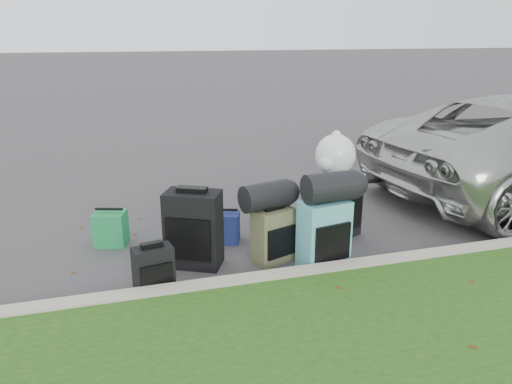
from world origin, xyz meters
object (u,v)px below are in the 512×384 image
object	(u,v)px
suitcase_teal	(324,234)
suitcase_large_black_right	(339,206)
tote_navy	(225,227)
suitcase_small_black	(154,270)
suitcase_olive	(273,235)
suitcase_large_black_left	(194,229)
tote_green	(111,229)

from	to	relation	value
suitcase_teal	suitcase_large_black_right	distance (m)	0.82
suitcase_teal	tote_navy	size ratio (longest dim) A/B	2.01
suitcase_small_black	suitcase_teal	size ratio (longest dim) A/B	0.64
suitcase_olive	suitcase_teal	world-z (taller)	suitcase_teal
suitcase_large_black_right	suitcase_large_black_left	bearing A→B (deg)	164.97
suitcase_large_black_left	tote_navy	bearing A→B (deg)	75.34
suitcase_large_black_left	suitcase_large_black_right	bearing A→B (deg)	35.78
tote_navy	tote_green	bearing A→B (deg)	-173.18
suitcase_teal	tote_navy	world-z (taller)	suitcase_teal
suitcase_olive	suitcase_large_black_right	xyz separation A→B (m)	(0.93, 0.41, 0.08)
suitcase_large_black_right	tote_green	xyz separation A→B (m)	(-2.53, 0.49, -0.17)
suitcase_small_black	suitcase_large_black_left	bearing A→B (deg)	35.53
tote_navy	suitcase_large_black_right	bearing A→B (deg)	10.12
tote_green	suitcase_olive	bearing A→B (deg)	-12.20
suitcase_small_black	tote_green	bearing A→B (deg)	95.93
suitcase_teal	tote_navy	distance (m)	1.21
suitcase_small_black	tote_navy	bearing A→B (deg)	36.95
suitcase_small_black	suitcase_large_black_right	xyz separation A→B (m)	(2.17, 0.74, 0.14)
suitcase_large_black_left	tote_green	xyz separation A→B (m)	(-0.80, 0.76, -0.20)
suitcase_large_black_left	suitcase_teal	world-z (taller)	suitcase_large_black_left
suitcase_olive	tote_navy	size ratio (longest dim) A/B	1.66
suitcase_large_black_left	suitcase_olive	distance (m)	0.81
suitcase_large_black_right	tote_green	distance (m)	2.58
suitcase_teal	suitcase_large_black_left	bearing A→B (deg)	151.99
suitcase_small_black	suitcase_large_black_left	distance (m)	0.66
suitcase_large_black_left	tote_green	world-z (taller)	suitcase_large_black_left
suitcase_large_black_left	suitcase_olive	bearing A→B (deg)	16.93
suitcase_large_black_left	tote_navy	distance (m)	0.69
tote_green	tote_navy	bearing A→B (deg)	4.59
tote_navy	suitcase_large_black_left	bearing A→B (deg)	-111.89
suitcase_olive	suitcase_large_black_left	bearing A→B (deg)	151.17
suitcase_small_black	suitcase_teal	xyz separation A→B (m)	(1.69, 0.07, 0.12)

